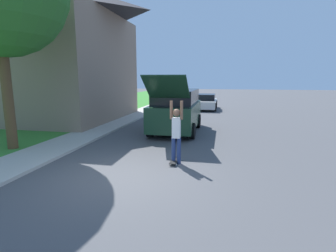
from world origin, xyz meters
name	(u,v)px	position (x,y,z in m)	size (l,w,h in m)	color
ground_plane	(123,176)	(0.00, 0.00, 0.00)	(120.00, 120.00, 0.00)	#49494C
lawn	(28,126)	(-8.00, 6.00, 0.04)	(10.00, 80.00, 0.08)	#387F2D
sidewalk	(101,129)	(-3.60, 6.00, 0.05)	(1.80, 80.00, 0.10)	#ADA89E
house	(50,48)	(-8.28, 8.95, 4.57)	(9.44, 9.29, 8.67)	#89705B
suv_parked	(176,110)	(0.37, 6.33, 1.11)	(2.18, 5.29, 2.80)	#193823
car_down_street	(206,102)	(1.20, 16.43, 0.64)	(1.86, 4.25, 1.32)	silver
skateboarder	(176,132)	(1.25, 1.37, 1.03)	(0.41, 0.23, 1.99)	navy
skateboard	(174,161)	(1.19, 1.40, 0.08)	(0.23, 0.76, 0.10)	black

